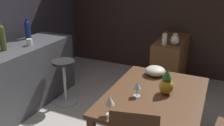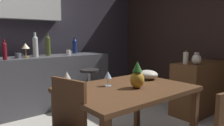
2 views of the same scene
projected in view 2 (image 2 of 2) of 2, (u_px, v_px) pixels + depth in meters
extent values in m
cube|color=#38333D|center=(27.00, 33.00, 3.88)|extent=(5.20, 0.10, 2.60)
cube|color=white|center=(10.00, 0.00, 3.53)|extent=(1.70, 0.32, 0.64)
cube|color=#33231E|center=(191.00, 33.00, 4.08)|extent=(0.10, 4.40, 2.60)
cube|color=#56351E|center=(127.00, 89.00, 2.07)|extent=(1.24, 0.91, 0.04)
cube|color=#56351E|center=(56.00, 126.00, 2.08)|extent=(0.06, 0.06, 0.70)
cube|color=#56351E|center=(137.00, 103.00, 2.78)|extent=(0.06, 0.06, 0.70)
cube|color=#56351E|center=(194.00, 123.00, 2.16)|extent=(0.06, 0.06, 0.70)
cube|color=#4C4C51|center=(51.00, 81.00, 3.67)|extent=(2.10, 0.60, 0.90)
cube|color=brown|center=(201.00, 87.00, 3.42)|extent=(1.10, 0.44, 0.82)
cube|color=#56351E|center=(69.00, 107.00, 1.67)|extent=(0.12, 0.38, 0.46)
cylinder|color=#262323|center=(89.00, 71.00, 3.54)|extent=(0.32, 0.32, 0.04)
cylinder|color=silver|center=(90.00, 90.00, 3.58)|extent=(0.04, 0.04, 0.64)
cylinder|color=silver|center=(90.00, 107.00, 3.62)|extent=(0.34, 0.34, 0.03)
cylinder|color=silver|center=(108.00, 86.00, 2.11)|extent=(0.07, 0.07, 0.00)
cylinder|color=silver|center=(108.00, 82.00, 2.10)|extent=(0.01, 0.01, 0.08)
cone|color=silver|center=(108.00, 75.00, 2.09)|extent=(0.08, 0.08, 0.07)
cylinder|color=silver|center=(67.00, 90.00, 1.94)|extent=(0.06, 0.06, 0.00)
cylinder|color=silver|center=(67.00, 85.00, 1.93)|extent=(0.01, 0.01, 0.09)
cone|color=silver|center=(67.00, 76.00, 1.92)|extent=(0.08, 0.08, 0.08)
ellipsoid|color=gold|center=(137.00, 80.00, 2.02)|extent=(0.14, 0.14, 0.16)
cone|color=#2D6B28|center=(137.00, 66.00, 2.00)|extent=(0.10, 0.10, 0.10)
ellipsoid|color=beige|center=(148.00, 75.00, 2.44)|extent=(0.23, 0.23, 0.11)
cylinder|color=#475623|center=(48.00, 47.00, 3.65)|extent=(0.08, 0.08, 0.29)
sphere|color=#475623|center=(48.00, 39.00, 3.63)|extent=(0.08, 0.08, 0.08)
cylinder|color=#475623|center=(48.00, 35.00, 3.62)|extent=(0.03, 0.03, 0.06)
cylinder|color=navy|center=(75.00, 47.00, 4.13)|extent=(0.08, 0.08, 0.23)
sphere|color=navy|center=(75.00, 42.00, 4.11)|extent=(0.08, 0.08, 0.08)
cylinder|color=navy|center=(74.00, 39.00, 4.10)|extent=(0.04, 0.04, 0.05)
cylinder|color=silver|center=(35.00, 48.00, 3.43)|extent=(0.08, 0.08, 0.30)
sphere|color=silver|center=(35.00, 39.00, 3.41)|extent=(0.08, 0.08, 0.08)
cylinder|color=silver|center=(35.00, 35.00, 3.40)|extent=(0.04, 0.04, 0.08)
cylinder|color=maroon|center=(5.00, 52.00, 2.98)|extent=(0.06, 0.06, 0.22)
sphere|color=maroon|center=(4.00, 45.00, 2.97)|extent=(0.06, 0.06, 0.06)
cylinder|color=maroon|center=(4.00, 41.00, 2.96)|extent=(0.03, 0.03, 0.06)
cylinder|color=white|center=(68.00, 53.00, 3.74)|extent=(0.07, 0.07, 0.09)
torus|color=white|center=(71.00, 52.00, 3.77)|extent=(0.05, 0.01, 0.05)
cylinder|color=#515660|center=(18.00, 56.00, 3.22)|extent=(0.09, 0.09, 0.08)
torus|color=#515660|center=(22.00, 55.00, 3.26)|extent=(0.05, 0.01, 0.05)
cylinder|color=#A58447|center=(26.00, 57.00, 3.34)|extent=(0.08, 0.08, 0.02)
cylinder|color=#A58447|center=(26.00, 52.00, 3.33)|extent=(0.02, 0.02, 0.12)
cone|color=beige|center=(25.00, 46.00, 3.32)|extent=(0.13, 0.13, 0.08)
cylinder|color=white|center=(186.00, 58.00, 3.15)|extent=(0.07, 0.07, 0.18)
ellipsoid|color=yellow|center=(186.00, 51.00, 3.14)|extent=(0.01, 0.01, 0.03)
ellipsoid|color=beige|center=(196.00, 59.00, 3.07)|extent=(0.13, 0.13, 0.16)
cylinder|color=beige|center=(197.00, 53.00, 3.05)|extent=(0.07, 0.07, 0.02)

